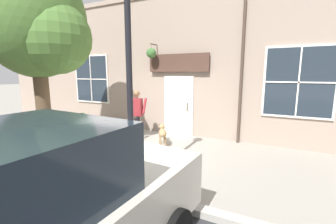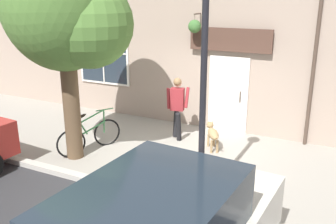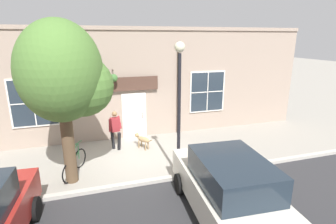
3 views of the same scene
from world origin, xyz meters
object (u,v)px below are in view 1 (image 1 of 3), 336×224
pedestrian_walking (137,110)px  leaning_bicycle (63,134)px  dog_on_leash (162,133)px  street_tree_by_curb (40,25)px  street_lamp (128,31)px

pedestrian_walking → leaning_bicycle: bearing=-43.2°
dog_on_leash → street_tree_by_curb: bearing=-53.8°
pedestrian_walking → street_tree_by_curb: (2.12, -1.52, 2.43)m
dog_on_leash → street_lamp: size_ratio=0.22×
pedestrian_walking → street_tree_by_curb: street_tree_by_curb is taller
pedestrian_walking → dog_on_leash: 1.24m
pedestrian_walking → dog_on_leash: pedestrian_walking is taller
dog_on_leash → leaning_bicycle: bearing=-61.3°
street_lamp → street_tree_by_curb: bearing=-101.7°
pedestrian_walking → leaning_bicycle: pedestrian_walking is taller
street_tree_by_curb → street_lamp: 3.40m
dog_on_leash → street_lamp: street_lamp is taller
pedestrian_walking → street_tree_by_curb: 3.57m
dog_on_leash → street_tree_by_curb: size_ratio=0.19×
dog_on_leash → street_tree_by_curb: street_tree_by_curb is taller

